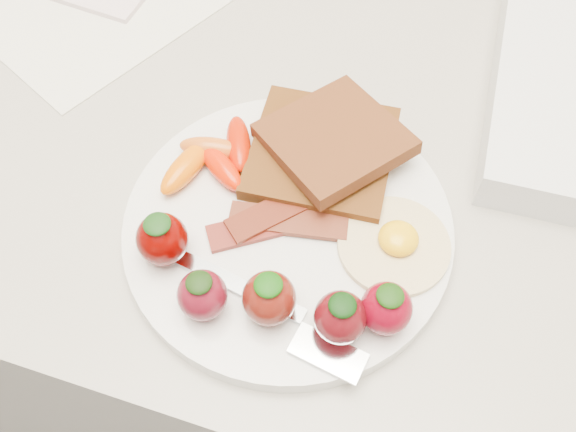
% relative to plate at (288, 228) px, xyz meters
% --- Properties ---
extents(counter, '(2.00, 0.60, 0.90)m').
position_rel_plate_xyz_m(counter, '(-0.03, 0.13, -0.46)').
color(counter, gray).
rests_on(counter, ground).
extents(plate, '(0.27, 0.27, 0.02)m').
position_rel_plate_xyz_m(plate, '(0.00, 0.00, 0.00)').
color(plate, silver).
rests_on(plate, counter).
extents(toast_lower, '(0.13, 0.13, 0.01)m').
position_rel_plate_xyz_m(toast_lower, '(0.01, 0.07, 0.02)').
color(toast_lower, '#3E1E06').
rests_on(toast_lower, plate).
extents(toast_upper, '(0.15, 0.15, 0.02)m').
position_rel_plate_xyz_m(toast_upper, '(0.02, 0.08, 0.03)').
color(toast_upper, black).
rests_on(toast_upper, toast_lower).
extents(fried_egg, '(0.11, 0.11, 0.02)m').
position_rel_plate_xyz_m(fried_egg, '(0.09, 0.00, 0.01)').
color(fried_egg, silver).
rests_on(fried_egg, plate).
extents(bacon_strips, '(0.11, 0.10, 0.01)m').
position_rel_plate_xyz_m(bacon_strips, '(-0.01, -0.00, 0.01)').
color(bacon_strips, '#4B1107').
rests_on(bacon_strips, plate).
extents(baby_carrots, '(0.08, 0.10, 0.02)m').
position_rel_plate_xyz_m(baby_carrots, '(-0.08, 0.04, 0.02)').
color(baby_carrots, '#C85A18').
rests_on(baby_carrots, plate).
extents(strawberries, '(0.21, 0.07, 0.05)m').
position_rel_plate_xyz_m(strawberries, '(0.01, -0.07, 0.03)').
color(strawberries, '#500200').
rests_on(strawberries, plate).
extents(fork, '(0.18, 0.07, 0.00)m').
position_rel_plate_xyz_m(fork, '(0.01, -0.08, 0.01)').
color(fork, silver).
rests_on(fork, plate).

